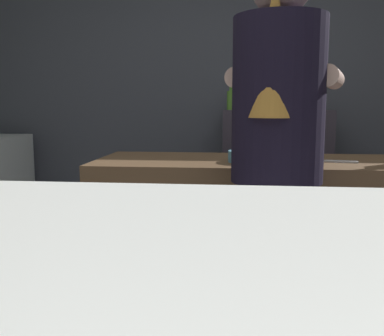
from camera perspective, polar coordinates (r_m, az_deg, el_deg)
The scene contains 10 objects.
wall_back at distance 3.62m, azimuth 6.43°, elevation 10.66°, with size 5.20×0.10×2.70m, color #484A56.
prep_counter at distance 2.26m, azimuth 15.40°, elevation -10.84°, with size 2.10×0.60×0.93m, color brown.
back_shelf at distance 3.40m, azimuth 10.72°, elevation -2.34°, with size 0.79×0.36×1.15m, color #38313D.
bartender at distance 1.67m, azimuth 10.92°, elevation 1.48°, with size 0.49×0.55×1.73m.
mixing_bowl at distance 2.03m, azimuth 7.40°, elevation 1.50°, with size 0.19×0.19×0.05m, color teal.
chefs_knife at distance 2.12m, azimuth 17.56°, elevation 0.86°, with size 0.24×0.03×0.01m, color silver.
bottle_olive_oil at distance 3.36m, azimuth 5.11°, elevation 8.90°, with size 0.06×0.06×0.21m.
bottle_hot_sauce at distance 3.36m, azimuth 15.18°, elevation 9.03°, with size 0.07×0.07×0.26m.
bottle_vinegar at distance 3.29m, azimuth 8.88°, elevation 9.01°, with size 0.08×0.08×0.23m.
bottle_soy at distance 3.36m, azimuth 10.72°, elevation 8.66°, with size 0.07×0.07×0.19m.
Camera 1 is at (-0.02, -1.42, 1.19)m, focal length 41.00 mm.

